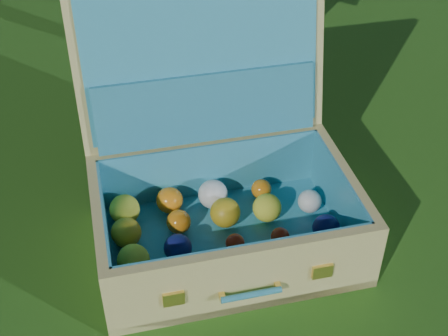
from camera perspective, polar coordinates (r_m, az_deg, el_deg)
ground at (r=1.53m, az=-5.56°, el=-7.27°), size 60.00×60.00×0.00m
suitcase at (r=1.47m, az=-0.83°, el=-0.59°), size 0.68×0.61×0.57m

